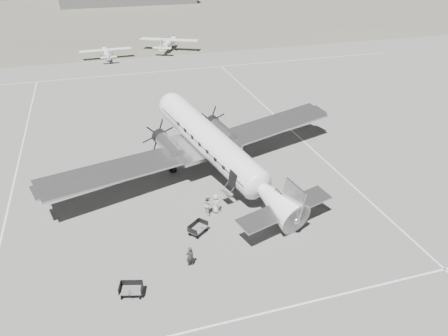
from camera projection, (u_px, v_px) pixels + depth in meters
ground at (222, 194)px, 38.99m from camera, size 260.00×260.00×0.00m
taxi_line_near at (286, 308)px, 27.24m from camera, size 60.00×0.15×0.01m
taxi_line_right at (340, 175)px, 42.09m from camera, size 0.15×80.00×0.01m
taxi_line_left at (16, 171)px, 42.73m from camera, size 0.15×60.00×0.01m
taxi_line_horizon at (152, 72)px, 72.56m from camera, size 90.00×0.15×0.01m
grass_infield at (121, 17)px, 118.71m from camera, size 260.00×90.00×0.01m
dc3_airliner at (218, 150)px, 39.97m from camera, size 36.89×30.64×6.03m
light_plane_left at (106, 54)px, 79.39m from camera, size 9.72×8.05×1.94m
light_plane_right at (169, 44)px, 85.02m from camera, size 14.69×13.72×2.42m
baggage_cart_near at (198, 229)px, 33.74m from camera, size 1.93×1.86×0.89m
baggage_cart_far at (131, 290)px, 28.01m from camera, size 1.78×1.47×0.87m
ground_crew at (190, 256)px, 30.36m from camera, size 0.62×0.46×1.57m
ramp_agent at (208, 204)px, 35.91m from camera, size 0.77×0.94×1.80m
passenger at (216, 204)px, 36.13m from camera, size 0.75×0.94×1.67m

